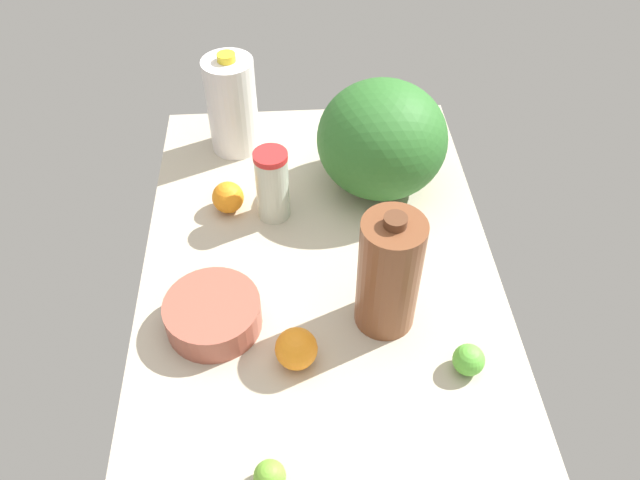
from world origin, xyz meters
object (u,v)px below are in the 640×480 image
watermelon (382,139)px  orange_near_front (296,349)px  mixing_bowl (213,314)px  lime_loose (469,360)px  lime_by_jug (270,476)px  chocolate_milk_jug (389,274)px  milk_jug (232,105)px  tumbler_cup (272,185)px  orange_beside_bowl (228,197)px

watermelon → orange_near_front: watermelon is taller
mixing_bowl → lime_loose: size_ratio=3.16×
watermelon → lime_by_jug: 78.04cm
lime_by_jug → chocolate_milk_jug: bearing=-35.5°
milk_jug → orange_near_front: 68.56cm
orange_near_front → lime_loose: 31.81cm
tumbler_cup → orange_near_front: bearing=-174.7°
milk_jug → orange_near_front: milk_jug is taller
mixing_bowl → lime_by_jug: (-32.60, -10.75, -0.57)cm
tumbler_cup → milk_jug: milk_jug is taller
orange_near_front → chocolate_milk_jug: bearing=-62.8°
chocolate_milk_jug → lime_by_jug: 40.89cm
watermelon → mixing_bowl: (-39.84, 37.71, -10.25)cm
chocolate_milk_jug → orange_near_front: bearing=117.2°
tumbler_cup → mixing_bowl: (-30.81, 12.19, -5.72)cm
watermelon → milk_jug: 39.10cm
mixing_bowl → tumbler_cup: bearing=-21.6°
orange_beside_bowl → chocolate_milk_jug: bearing=-136.3°
mixing_bowl → orange_near_front: size_ratio=2.36×
milk_jug → lime_by_jug: (-89.79, -8.07, -9.84)cm
milk_jug → orange_beside_bowl: size_ratio=3.59×
tumbler_cup → chocolate_milk_jug: size_ratio=0.64×
orange_beside_bowl → watermelon: bearing=-79.4°
tumbler_cup → lime_by_jug: (-63.41, 1.43, -6.28)cm
lime_by_jug → watermelon: bearing=-20.4°
orange_near_front → lime_by_jug: 23.66cm
lime_by_jug → orange_near_front: bearing=-12.6°
watermelon → lime_by_jug: size_ratio=5.67×
watermelon → milk_jug: bearing=63.6°
orange_near_front → orange_beside_bowl: size_ratio=1.08×
mixing_bowl → orange_beside_bowl: size_ratio=2.56×
tumbler_cup → chocolate_milk_jug: (-31.23, -21.50, 4.20)cm
mixing_bowl → orange_near_front: orange_near_front is taller
watermelon → mixing_bowl: size_ratio=1.59×
tumbler_cup → mixing_bowl: size_ratio=0.94×
orange_beside_bowl → lime_loose: bearing=-135.4°
chocolate_milk_jug → watermelon: size_ratio=0.93×
watermelon → mixing_bowl: watermelon is taller
tumbler_cup → watermelon: 27.45cm
mixing_bowl → chocolate_milk_jug: bearing=-90.7°
milk_jug → mixing_bowl: milk_jug is taller
tumbler_cup → orange_near_front: 40.83cm
orange_near_front → orange_beside_bowl: 44.96cm
chocolate_milk_jug → watermelon: 40.46cm
milk_jug → chocolate_milk_jug: bearing=-151.7°
watermelon → orange_near_front: size_ratio=3.76×
chocolate_milk_jug → lime_loose: chocolate_milk_jug is taller
chocolate_milk_jug → milk_jug: chocolate_milk_jug is taller
chocolate_milk_jug → orange_beside_bowl: (33.51, 32.02, -9.45)cm
orange_near_front → lime_by_jug: orange_near_front is taller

